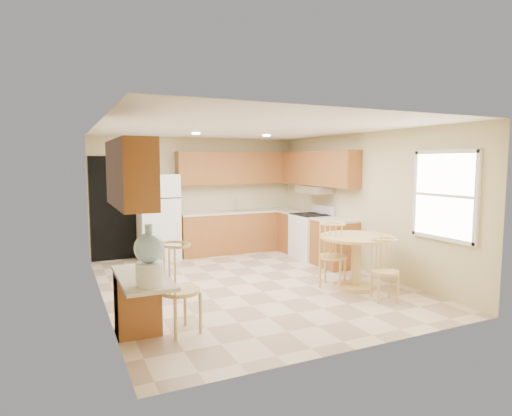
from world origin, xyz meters
name	(u,v)px	position (x,y,z in m)	size (l,w,h in m)	color
floor	(249,283)	(0.00, 0.00, 0.00)	(5.50, 5.50, 0.00)	beige
ceiling	(249,129)	(0.00, 0.00, 2.50)	(4.50, 5.50, 0.02)	white
wall_back	(198,196)	(0.00, 2.75, 1.25)	(4.50, 0.02, 2.50)	#C9BB88
wall_front	(359,233)	(0.00, -2.75, 1.25)	(4.50, 0.02, 2.50)	#C9BB88
wall_left	(101,215)	(-2.25, 0.00, 1.25)	(0.02, 5.50, 2.50)	#C9BB88
wall_right	(362,202)	(2.25, 0.00, 1.25)	(0.02, 5.50, 2.50)	#C9BB88
doorway	(115,208)	(-1.75, 2.73, 1.05)	(0.90, 0.02, 2.10)	black
base_cab_back	(240,232)	(0.88, 2.45, 0.43)	(2.75, 0.60, 0.87)	#A05D28
counter_back	(240,212)	(0.88, 2.45, 0.89)	(2.75, 0.63, 0.04)	beige
base_cab_right_a	(296,232)	(1.95, 1.85, 0.43)	(0.60, 0.59, 0.87)	#A05D28
counter_right_a	(296,212)	(1.95, 1.85, 0.89)	(0.63, 0.59, 0.04)	beige
base_cab_right_b	(334,244)	(1.95, 0.40, 0.43)	(0.60, 0.80, 0.87)	#A05D28
counter_right_b	(335,220)	(1.95, 0.40, 0.89)	(0.63, 0.80, 0.04)	beige
upper_cab_back	(238,168)	(0.88, 2.58, 1.85)	(2.75, 0.33, 0.70)	#A05D28
upper_cab_right	(318,168)	(2.08, 1.21, 1.85)	(0.33, 2.42, 0.70)	#A05D28
upper_cab_left	(130,174)	(-2.08, -1.60, 1.85)	(0.33, 1.40, 0.70)	#A05D28
sink	(239,211)	(0.85, 2.45, 0.91)	(0.78, 0.44, 0.01)	silver
range_hood	(315,190)	(2.00, 1.18, 1.42)	(0.50, 0.76, 0.14)	silver
desk_pedestal	(138,303)	(-2.00, -1.32, 0.36)	(0.48, 0.42, 0.72)	#A05D28
desk_top	(143,278)	(-2.00, -1.70, 0.75)	(0.50, 1.20, 0.04)	beige
window	(445,195)	(2.23, -1.85, 1.50)	(0.06, 1.12, 1.30)	white
can_light_a	(196,133)	(-0.50, 1.20, 2.48)	(0.14, 0.14, 0.02)	white
can_light_b	(266,136)	(0.90, 1.20, 2.48)	(0.14, 0.14, 0.02)	white
refrigerator	(158,217)	(-0.95, 2.40, 0.87)	(0.77, 0.75, 1.74)	white
stove	(311,236)	(1.92, 1.18, 0.47)	(0.65, 0.76, 1.09)	white
dining_table	(356,254)	(1.40, -0.95, 0.55)	(1.13, 1.13, 0.84)	#E0BA70
chair_table_a	(336,249)	(1.14, -0.80, 0.62)	(0.45, 0.56, 1.01)	#E0BA70
chair_table_b	(389,265)	(1.40, -1.69, 0.54)	(0.39, 0.42, 0.88)	#E0BA70
chair_desk	(182,281)	(-1.55, -1.61, 0.64)	(0.46, 0.60, 1.04)	#E0BA70
water_crock	(149,258)	(-2.00, -2.10, 1.04)	(0.29, 0.29, 0.60)	white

